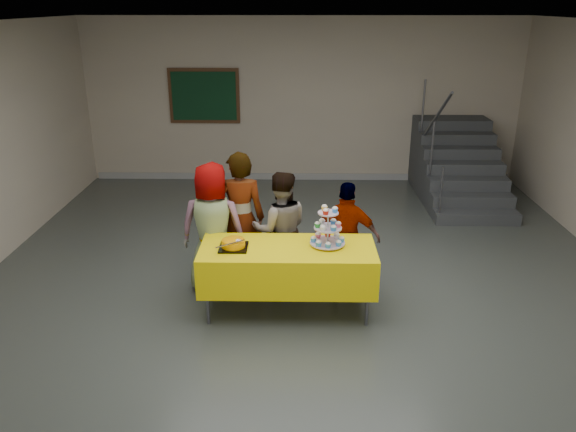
# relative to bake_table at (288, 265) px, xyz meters

# --- Properties ---
(room_shell) EXTENTS (10.00, 10.04, 3.02)m
(room_shell) POSITION_rel_bake_table_xyz_m (0.18, -0.03, 1.57)
(room_shell) COLOR #4C514C
(room_shell) RESTS_ON ground
(bake_table) EXTENTS (1.88, 0.78, 0.77)m
(bake_table) POSITION_rel_bake_table_xyz_m (0.00, 0.00, 0.00)
(bake_table) COLOR #595960
(bake_table) RESTS_ON ground
(cupcake_stand) EXTENTS (0.38, 0.38, 0.44)m
(cupcake_stand) POSITION_rel_bake_table_xyz_m (0.43, 0.06, 0.38)
(cupcake_stand) COLOR silver
(cupcake_stand) RESTS_ON bake_table
(bear_cake) EXTENTS (0.32, 0.36, 0.12)m
(bear_cake) POSITION_rel_bake_table_xyz_m (-0.58, -0.03, 0.27)
(bear_cake) COLOR black
(bear_cake) RESTS_ON bake_table
(schoolchild_a) EXTENTS (0.78, 0.53, 1.55)m
(schoolchild_a) POSITION_rel_bake_table_xyz_m (-0.88, 0.51, 0.22)
(schoolchild_a) COLOR slate
(schoolchild_a) RESTS_ON ground
(schoolchild_b) EXTENTS (0.62, 0.43, 1.63)m
(schoolchild_b) POSITION_rel_bake_table_xyz_m (-0.58, 0.71, 0.26)
(schoolchild_b) COLOR slate
(schoolchild_b) RESTS_ON ground
(schoolchild_c) EXTENTS (0.74, 0.60, 1.42)m
(schoolchild_c) POSITION_rel_bake_table_xyz_m (-0.10, 0.65, 0.15)
(schoolchild_c) COLOR slate
(schoolchild_c) RESTS_ON ground
(schoolchild_d) EXTENTS (0.83, 0.49, 1.32)m
(schoolchild_d) POSITION_rel_bake_table_xyz_m (0.68, 0.55, 0.10)
(schoolchild_d) COLOR slate
(schoolchild_d) RESTS_ON ground
(staircase) EXTENTS (1.30, 2.40, 2.04)m
(staircase) POSITION_rel_bake_table_xyz_m (2.88, 4.08, -0.07)
(staircase) COLOR #424447
(staircase) RESTS_ON ground
(noticeboard) EXTENTS (1.30, 0.05, 1.00)m
(noticeboard) POSITION_rel_bake_table_xyz_m (-1.63, 4.92, 1.04)
(noticeboard) COLOR #472B16
(noticeboard) RESTS_ON ground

